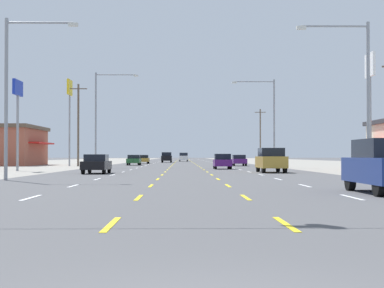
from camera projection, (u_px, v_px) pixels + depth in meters
The scene contains 21 objects.
ground_plane at pixel (185, 167), 70.86m from camera, with size 572.00×572.00×0.00m, color #4C4C4F.
lane_markings at pixel (184, 163), 109.35m from camera, with size 10.64×227.60×0.01m.
signal_span_wire at pixel (224, 22), 15.47m from camera, with size 26.10×0.53×8.62m.
sedan_far_left_near at pixel (97, 164), 45.16m from camera, with size 1.80×4.50×1.46m.
suv_far_right_mid at pixel (271, 160), 48.05m from camera, with size 1.98×4.90×1.98m.
hatchback_inner_right_midfar at pixel (222, 161), 60.06m from camera, with size 1.72×3.90×1.54m.
sedan_far_right_far at pixel (239, 160), 78.26m from camera, with size 1.80×4.50×1.46m.
sedan_far_left_farther at pixel (134, 160), 83.54m from camera, with size 1.80×4.50×1.46m.
sedan_far_left_farthest at pixel (143, 159), 98.87m from camera, with size 1.80×4.50×1.46m.
suv_inner_left_distant_a at pixel (167, 157), 114.10m from camera, with size 1.98×4.90×1.98m.
suv_center_turn_distant_b at pixel (184, 157), 134.24m from camera, with size 1.98×4.90×1.98m.
storefront_left_row_2 at pixel (2, 145), 82.68m from camera, with size 11.62×13.99×5.49m.
pole_sign_left_row_1 at pixel (18, 100), 52.63m from camera, with size 0.24×2.64×8.07m.
pole_sign_left_row_2 at pixel (70, 99), 76.93m from camera, with size 0.24×2.65×11.20m.
pole_sign_right_row_1 at pixel (370, 80), 53.97m from camera, with size 0.24×2.42×10.70m.
streetlight_left_row_0 at pixel (14, 86), 33.06m from camera, with size 4.07×0.26×9.06m.
streetlight_right_row_0 at pixel (360, 87), 33.38m from camera, with size 4.14×0.26×8.92m.
streetlight_left_row_1 at pixel (100, 112), 67.27m from camera, with size 4.90×0.26×10.81m.
streetlight_right_row_1 at pixel (270, 116), 67.58m from camera, with size 4.90×0.26×10.05m.
utility_pole_left_row_1 at pixel (78, 124), 75.33m from camera, with size 2.20×0.26×10.46m.
utility_pole_right_row_2 at pixel (260, 135), 115.67m from camera, with size 2.20×0.26×10.41m.
Camera 1 is at (-0.33, -4.91, 1.38)m, focal length 55.54 mm.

